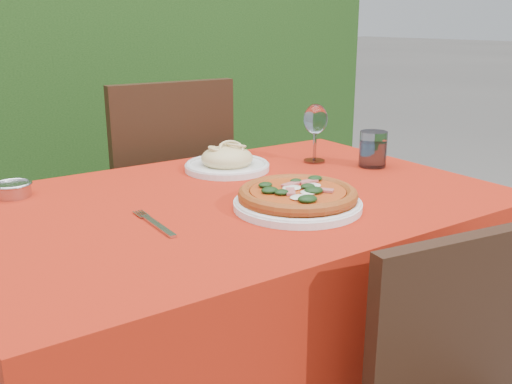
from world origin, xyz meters
TOP-DOWN VIEW (x-y plane):
  - hedge at (0.00, 1.55)m, footprint 3.20×0.55m
  - dining_table at (0.00, 0.00)m, footprint 1.26×0.86m
  - chair_far at (0.11, 0.68)m, footprint 0.45×0.45m
  - pizza_plate at (0.06, -0.16)m, footprint 0.33×0.33m
  - pasta_plate at (0.11, 0.23)m, footprint 0.24×0.24m
  - water_glass at (0.49, 0.03)m, footprint 0.08×0.08m
  - wine_glass at (0.38, 0.17)m, footprint 0.07×0.07m
  - fork at (-0.26, -0.09)m, footprint 0.03×0.20m
  - steel_ramekin at (-0.46, 0.31)m, footprint 0.08×0.08m

SIDE VIEW (x-z plane):
  - chair_far at x=0.11m, z-range 0.07..1.04m
  - dining_table at x=0.00m, z-range 0.22..0.97m
  - fork at x=-0.26m, z-range 0.75..0.75m
  - steel_ramekin at x=-0.46m, z-range 0.75..0.78m
  - pasta_plate at x=0.11m, z-range 0.74..0.81m
  - pizza_plate at x=0.06m, z-range 0.75..0.80m
  - water_glass at x=0.49m, z-range 0.74..0.85m
  - wine_glass at x=0.38m, z-range 0.78..0.96m
  - hedge at x=0.00m, z-range 0.03..1.81m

